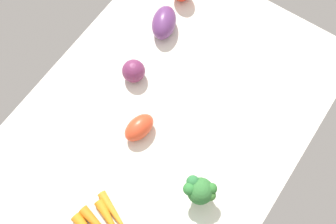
{
  "coord_description": "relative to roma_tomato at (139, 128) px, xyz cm",
  "views": [
    {
      "loc": [
        -40.09,
        -27.34,
        118.33
      ],
      "look_at": [
        0.0,
        0.0,
        4.0
      ],
      "focal_mm": 46.38,
      "sensor_mm": 36.0,
      "label": 1
    }
  ],
  "objects": [
    {
      "name": "roma_tomato",
      "position": [
        0.0,
        0.0,
        0.0
      ],
      "size": [
        10.53,
        7.71,
        5.99
      ],
      "primitive_type": "ellipsoid",
      "rotation": [
        0.0,
        0.0,
        6.09
      ],
      "color": "#DB4425",
      "rests_on": "tablecloth"
    },
    {
      "name": "tablecloth",
      "position": [
        8.82,
        -3.77,
        -3.99
      ],
      "size": [
        104.0,
        76.0,
        2.0
      ],
      "primitive_type": "cube",
      "color": "silver",
      "rests_on": "ground"
    },
    {
      "name": "broccoli_head",
      "position": [
        -6.14,
        -23.86,
        3.11
      ],
      "size": [
        7.03,
        8.66,
        9.79
      ],
      "color": "#94BA7A",
      "rests_on": "tablecloth"
    },
    {
      "name": "red_onion_near_basket",
      "position": [
        13.44,
        11.68,
        0.46
      ],
      "size": [
        6.91,
        6.91,
        6.91
      ],
      "primitive_type": "sphere",
      "color": "#6F2A53",
      "rests_on": "tablecloth"
    },
    {
      "name": "eggplant",
      "position": [
        32.44,
        13.84,
        0.65
      ],
      "size": [
        13.57,
        11.16,
        7.28
      ],
      "primitive_type": "ellipsoid",
      "rotation": [
        0.0,
        0.0,
        0.39
      ],
      "color": "#62336C",
      "rests_on": "tablecloth"
    }
  ]
}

